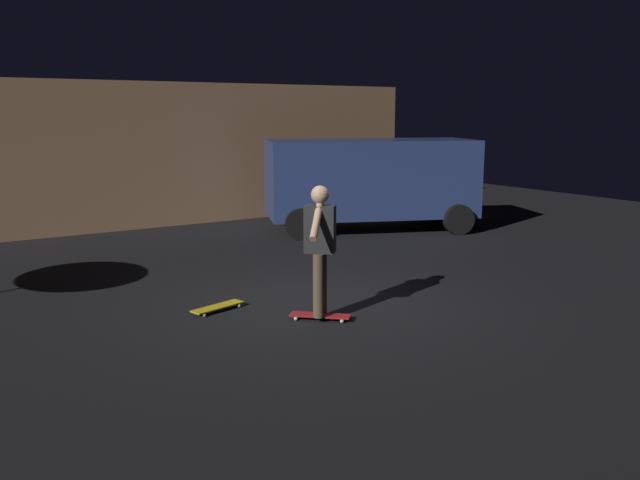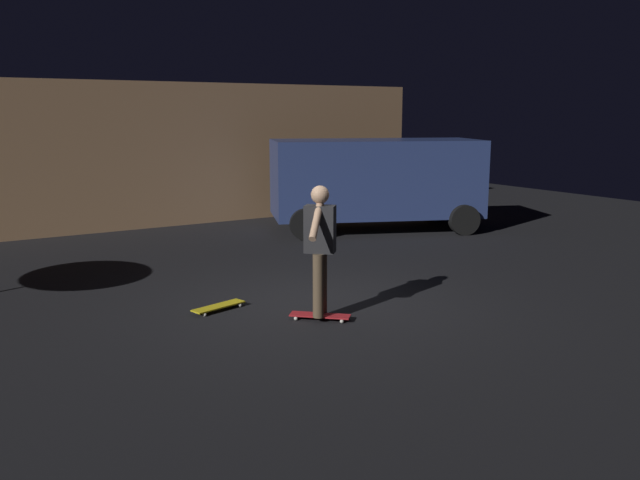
% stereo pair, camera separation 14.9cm
% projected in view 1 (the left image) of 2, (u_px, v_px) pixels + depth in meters
% --- Properties ---
extents(ground_plane, '(28.00, 28.00, 0.00)m').
position_uv_depth(ground_plane, '(314.00, 305.00, 9.29)').
color(ground_plane, black).
extents(low_building, '(13.83, 3.92, 3.32)m').
position_uv_depth(low_building, '(132.00, 151.00, 16.90)').
color(low_building, '#AD7F56').
rests_on(low_building, ground_plane).
extents(parked_van, '(4.98, 3.62, 2.03)m').
position_uv_depth(parked_van, '(370.00, 179.00, 15.10)').
color(parked_van, navy).
rests_on(parked_van, ground_plane).
extents(skateboard_ridden, '(0.70, 0.68, 0.07)m').
position_uv_depth(skateboard_ridden, '(320.00, 316.00, 8.63)').
color(skateboard_ridden, '#AD1E23').
rests_on(skateboard_ridden, ground_plane).
extents(skateboard_spare, '(0.81, 0.39, 0.07)m').
position_uv_depth(skateboard_spare, '(218.00, 307.00, 9.01)').
color(skateboard_spare, gold).
rests_on(skateboard_spare, ground_plane).
extents(skater, '(0.74, 0.78, 1.67)m').
position_uv_depth(skater, '(320.00, 241.00, 8.44)').
color(skater, brown).
rests_on(skater, skateboard_ridden).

